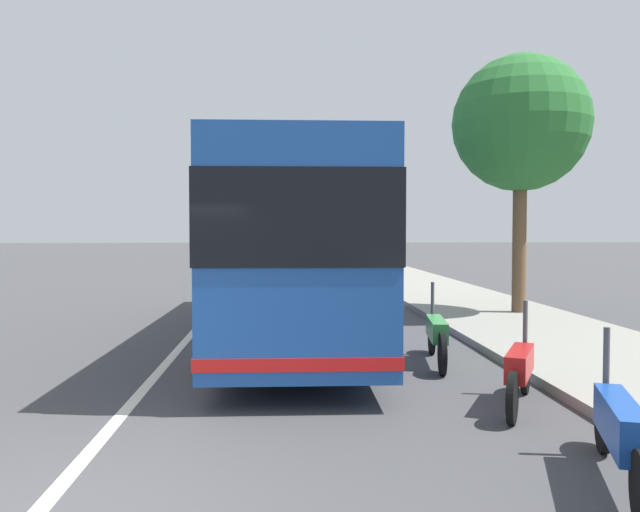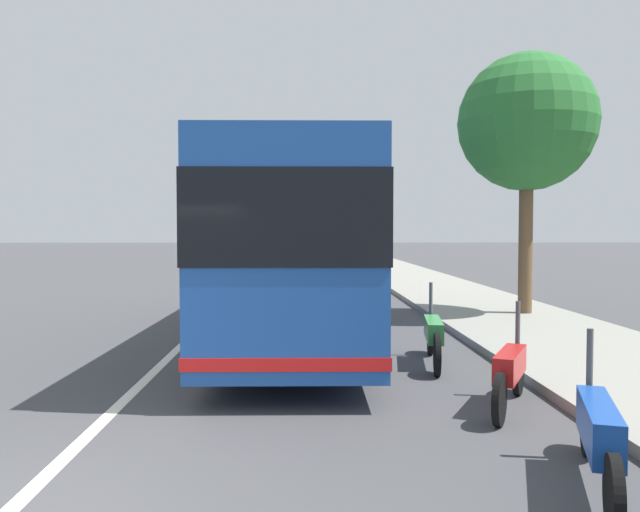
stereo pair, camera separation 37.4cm
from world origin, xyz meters
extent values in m
cube|color=gray|center=(10.00, -7.19, 0.07)|extent=(110.00, 3.60, 0.14)
cube|color=silver|center=(10.00, 0.00, 0.00)|extent=(110.00, 0.16, 0.01)
cube|color=#1E4C9E|center=(8.62, -2.16, 1.88)|extent=(11.70, 2.62, 3.06)
cube|color=black|center=(8.62, -2.16, 2.30)|extent=(11.74, 2.66, 1.16)
cube|color=red|center=(8.62, -2.16, 0.60)|extent=(11.73, 2.65, 0.16)
cylinder|color=black|center=(12.37, -1.10, 0.50)|extent=(1.00, 0.32, 1.00)
cylinder|color=black|center=(12.34, -3.34, 0.50)|extent=(1.00, 0.32, 1.00)
cylinder|color=black|center=(4.91, -0.98, 0.50)|extent=(1.00, 0.32, 1.00)
cylinder|color=black|center=(4.87, -3.21, 0.50)|extent=(1.00, 0.32, 1.00)
cylinder|color=black|center=(1.43, -4.98, 0.29)|extent=(0.57, 0.26, 0.58)
cylinder|color=black|center=(-0.15, -4.44, 0.29)|extent=(0.57, 0.26, 0.58)
cube|color=#1947A5|center=(0.64, -4.71, 0.54)|extent=(1.26, 0.63, 0.37)
cylinder|color=#4C4C51|center=(1.31, -4.94, 0.89)|extent=(0.06, 0.06, 0.70)
cylinder|color=black|center=(3.66, -5.09, 0.29)|extent=(0.56, 0.34, 0.59)
cylinder|color=black|center=(2.36, -4.42, 0.29)|extent=(0.56, 0.34, 0.59)
cube|color=red|center=(3.01, -4.76, 0.54)|extent=(1.08, 0.71, 0.32)
cylinder|color=#4C4C51|center=(3.56, -5.04, 0.89)|extent=(0.06, 0.06, 0.70)
cylinder|color=black|center=(6.37, -4.48, 0.32)|extent=(0.64, 0.17, 0.64)
cylinder|color=black|center=(4.75, -4.25, 0.32)|extent=(0.64, 0.17, 0.64)
cube|color=#338C3F|center=(5.56, -4.37, 0.57)|extent=(1.25, 0.41, 0.32)
cylinder|color=#4C4C51|center=(6.25, -4.47, 0.92)|extent=(0.06, 0.06, 0.70)
cube|color=black|center=(29.89, -1.87, 0.58)|extent=(4.02, 1.96, 0.80)
cube|color=black|center=(29.81, -1.87, 1.26)|extent=(2.19, 1.73, 0.55)
cylinder|color=black|center=(31.15, -1.00, 0.32)|extent=(0.65, 0.25, 0.64)
cylinder|color=black|center=(31.23, -2.61, 0.32)|extent=(0.65, 0.25, 0.64)
cylinder|color=black|center=(28.56, -1.12, 0.32)|extent=(0.65, 0.25, 0.64)
cylinder|color=black|center=(28.63, -2.74, 0.32)|extent=(0.65, 0.25, 0.64)
cube|color=navy|center=(22.93, -2.63, 0.57)|extent=(4.20, 2.01, 0.77)
cube|color=black|center=(22.75, -2.62, 1.19)|extent=(2.05, 1.79, 0.48)
cylinder|color=black|center=(24.33, -1.81, 0.32)|extent=(0.65, 0.24, 0.64)
cylinder|color=black|center=(24.28, -3.53, 0.32)|extent=(0.65, 0.24, 0.64)
cylinder|color=black|center=(21.59, -1.73, 0.32)|extent=(0.65, 0.24, 0.64)
cylinder|color=black|center=(21.54, -3.45, 0.32)|extent=(0.65, 0.24, 0.64)
cube|color=silver|center=(37.11, 1.82, 0.54)|extent=(4.04, 2.03, 0.73)
cube|color=black|center=(37.10, 1.82, 1.17)|extent=(2.01, 1.81, 0.52)
cylinder|color=black|center=(35.76, 1.00, 0.32)|extent=(0.65, 0.24, 0.64)
cylinder|color=black|center=(35.82, 2.74, 0.32)|extent=(0.65, 0.24, 0.64)
cylinder|color=black|center=(38.39, 0.91, 0.32)|extent=(0.65, 0.24, 0.64)
cylinder|color=black|center=(38.45, 2.64, 0.32)|extent=(0.65, 0.24, 0.64)
cylinder|color=brown|center=(10.81, -7.73, 1.89)|extent=(0.33, 0.33, 3.79)
sphere|color=#286B2D|center=(10.81, -7.73, 4.78)|extent=(3.33, 3.33, 3.33)
camera|label=1|loc=(-4.44, -1.86, 2.15)|focal=35.49mm
camera|label=2|loc=(-4.46, -2.24, 2.15)|focal=35.49mm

